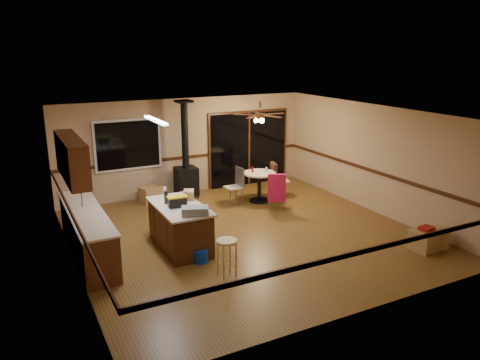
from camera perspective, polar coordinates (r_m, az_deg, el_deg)
floor at (r=10.15m, az=0.78°, el=-6.67°), size 7.00×7.00×0.00m
ceiling at (r=9.47m, az=0.84°, el=8.03°), size 7.00×7.00×0.00m
wall_back at (r=12.84m, az=-6.56°, el=4.11°), size 7.00×0.00×7.00m
wall_front at (r=7.00m, az=14.47°, el=-6.38°), size 7.00×0.00×7.00m
wall_left at (r=8.72m, az=-19.97°, el=-2.40°), size 0.00×7.00×7.00m
wall_right at (r=11.74m, az=16.09°, el=2.48°), size 0.00×7.00×7.00m
chair_rail at (r=9.81m, az=0.80°, el=-1.27°), size 7.00×7.00×0.08m
window at (r=12.29m, az=-13.51°, el=4.21°), size 1.72×0.10×1.32m
sliding_door at (r=13.61m, az=1.05°, el=3.81°), size 2.52×0.10×2.10m
lower_cabinets at (r=9.51m, az=-18.10°, el=-6.30°), size 0.60×3.00×0.86m
countertop at (r=9.36m, az=-18.34°, el=-3.74°), size 0.64×3.04×0.04m
upper_cabinets at (r=9.26m, az=-19.85°, el=2.50°), size 0.35×2.00×0.80m
kitchen_island at (r=9.42m, az=-7.34°, el=-5.67°), size 0.88×1.68×0.90m
wood_stove at (r=12.49m, az=-6.60°, el=1.09°), size 0.55×0.50×2.52m
ceiling_fan at (r=11.79m, az=2.46°, el=7.66°), size 0.24×0.24×0.55m
fluorescent_strip at (r=9.06m, az=-10.26°, el=7.18°), size 0.10×1.20×0.04m
toolbox_grey at (r=8.70m, az=-5.50°, el=-3.77°), size 0.56×0.44×0.15m
toolbox_black at (r=9.17m, az=-7.66°, el=-2.69°), size 0.35×0.20×0.19m
toolbox_yellow_lid at (r=9.13m, az=-7.68°, el=-2.04°), size 0.40×0.23×0.03m
box_on_island at (r=9.61m, az=-6.26°, el=-1.79°), size 0.30×0.34×0.18m
bottle_dark at (r=9.36m, az=-9.00°, el=-2.11°), size 0.09×0.09×0.26m
bottle_pink at (r=9.44m, az=-6.76°, el=-2.00°), size 0.08×0.08×0.22m
bottle_white at (r=9.87m, az=-9.14°, el=-1.39°), size 0.07×0.07×0.19m
bar_stool at (r=8.31m, az=-1.61°, el=-9.45°), size 0.48×0.48×0.67m
blue_bucket at (r=8.92m, az=-4.86°, el=-9.20°), size 0.29×0.29×0.24m
dining_table at (r=12.14m, az=2.37°, el=-0.22°), size 0.85×0.85×0.78m
glass_red at (r=12.07m, az=1.53°, el=1.28°), size 0.07×0.07×0.15m
glass_cream at (r=12.11m, az=3.24°, el=1.25°), size 0.06×0.06×0.13m
chair_left at (r=11.95m, az=-0.37°, el=-0.18°), size 0.44×0.43×0.51m
chair_near at (r=11.42m, az=4.51°, el=-0.95°), size 0.60×0.61×0.70m
chair_right at (r=12.47m, az=4.23°, el=0.50°), size 0.57×0.54×0.70m
box_under_window at (r=12.39m, az=-10.81°, el=-1.74°), size 0.59×0.52×0.41m
box_corner_a at (r=10.06m, az=21.64°, el=-6.80°), size 0.59×0.52×0.41m
box_corner_b at (r=10.30m, az=22.60°, el=-6.50°), size 0.59×0.56×0.37m
box_small_red at (r=9.97m, az=21.78°, el=-5.52°), size 0.29×0.25×0.07m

